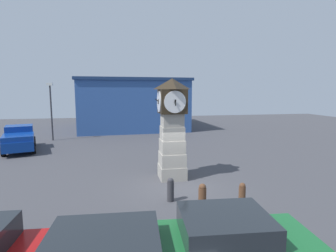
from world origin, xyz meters
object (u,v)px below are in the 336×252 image
Objects in this scene: bollard_mid_row at (202,195)px; bollard_far_row at (171,189)px; bollard_near_tower at (242,196)px; clock_tower at (172,128)px; pickup_truck at (19,139)px; car_by_building at (232,242)px; street_lamp_near_road at (51,107)px.

bollard_far_row reaches higher than bollard_mid_row.
clock_tower is at bearing 114.52° from bollard_near_tower.
bollard_far_row is (-2.53, 1.27, -0.03)m from bollard_near_tower.
clock_tower is 4.98m from bollard_near_tower.
bollard_mid_row is at bearing -48.39° from pickup_truck.
pickup_truck reaches higher than car_by_building.
street_lamp_near_road reaches higher than car_by_building.
pickup_truck is (-10.58, 11.91, 0.47)m from bollard_mid_row.
bollard_far_row is at bearing 149.61° from bollard_mid_row.
street_lamp_near_road is (-8.00, 15.33, 2.60)m from bollard_far_row.
pickup_truck reaches higher than bollard_far_row.
bollard_near_tower is 19.82m from street_lamp_near_road.
street_lamp_near_road reaches higher than bollard_far_row.
bollard_far_row is (-1.14, 0.67, 0.05)m from bollard_mid_row.
clock_tower reaches higher than bollard_mid_row.
bollard_near_tower is 0.20× the size of street_lamp_near_road.
clock_tower is 4.90× the size of bollard_near_tower.
street_lamp_near_road is at bearing 122.38° from bollard_near_tower.
bollard_near_tower reaches higher than bollard_far_row.
bollard_mid_row is at bearing 82.89° from car_by_building.
clock_tower is 13.24m from pickup_truck.
pickup_truck is at bearing -109.33° from street_lamp_near_road.
bollard_mid_row is at bearing -30.39° from bollard_far_row.
street_lamp_near_road is at bearing 124.70° from clock_tower.
pickup_truck is (-10.09, 8.40, -1.71)m from clock_tower.
bollard_far_row is 0.24× the size of car_by_building.
clock_tower reaches higher than pickup_truck.
bollard_mid_row is (0.49, -3.51, -2.19)m from clock_tower.
bollard_near_tower is 3.67m from car_by_building.
bollard_far_row is at bearing -49.99° from pickup_truck.
bollard_near_tower is 0.26× the size of car_by_building.
street_lamp_near_road is at bearing 117.54° from bollard_far_row.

